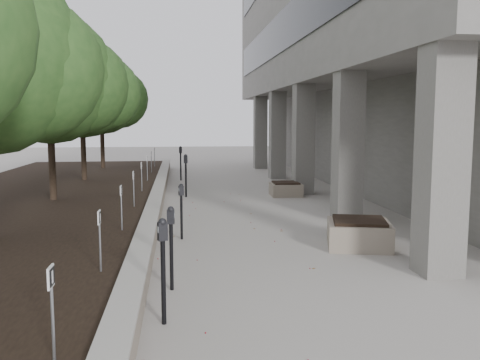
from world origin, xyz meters
TOP-DOWN VIEW (x-y plane):
  - ground at (0.00, 0.00)m, footprint 90.00×90.00m
  - retaining_wall at (-1.82, 9.00)m, footprint 0.39×26.00m
  - planting_bed at (-5.50, 9.00)m, footprint 7.00×26.00m
  - brutalist_building at (9.50, 13.00)m, footprint 13.10×26.00m
  - crabapple_tree_3 at (-4.80, 8.00)m, footprint 4.60×4.00m
  - crabapple_tree_4 at (-4.80, 13.00)m, footprint 4.60×4.00m
  - crabapple_tree_5 at (-4.80, 18.00)m, footprint 4.60×4.00m
  - parking_sign_1 at (-2.35, -2.50)m, footprint 0.04×0.22m
  - parking_sign_2 at (-2.35, 0.50)m, footprint 0.04×0.22m
  - parking_sign_3 at (-2.35, 3.50)m, footprint 0.04×0.22m
  - parking_sign_4 at (-2.35, 6.50)m, footprint 0.04×0.22m
  - parking_sign_5 at (-2.35, 9.50)m, footprint 0.04×0.22m
  - parking_sign_6 at (-2.35, 12.50)m, footprint 0.04×0.22m
  - parking_sign_7 at (-2.35, 15.50)m, footprint 0.04×0.22m
  - parking_sign_8 at (-2.35, 18.50)m, footprint 0.04×0.22m
  - parking_meter_1 at (-1.36, -0.70)m, footprint 0.17×0.14m
  - parking_meter_2 at (-1.27, 0.69)m, footprint 0.14×0.11m
  - parking_meter_3 at (-1.09, 4.21)m, footprint 0.15×0.13m
  - parking_meter_4 at (-0.90, 10.72)m, footprint 0.17×0.13m
  - parking_meter_5 at (-1.06, 15.75)m, footprint 0.15×0.11m
  - planter_front at (2.70, 3.05)m, footprint 1.59×1.59m
  - planter_back at (2.67, 10.57)m, footprint 1.11×1.11m
  - berry_scatter at (-0.10, 5.00)m, footprint 3.30×14.10m

SIDE VIEW (x-z plane):
  - ground at x=0.00m, z-range 0.00..0.00m
  - berry_scatter at x=-0.10m, z-range 0.00..0.02m
  - planting_bed at x=-5.50m, z-range 0.00..0.40m
  - retaining_wall at x=-1.82m, z-range 0.00..0.50m
  - planter_back at x=2.67m, z-range 0.00..0.50m
  - planter_front at x=2.70m, z-range 0.00..0.61m
  - parking_meter_3 at x=-1.09m, z-range 0.00..1.29m
  - parking_meter_2 at x=-1.27m, z-range 0.00..1.37m
  - parking_meter_1 at x=-1.36m, z-range 0.00..1.45m
  - parking_meter_4 at x=-0.90m, z-range 0.00..1.52m
  - parking_meter_5 at x=-1.06m, z-range 0.00..1.55m
  - parking_sign_1 at x=-2.35m, z-range 0.40..1.36m
  - parking_sign_2 at x=-2.35m, z-range 0.40..1.36m
  - parking_sign_3 at x=-2.35m, z-range 0.40..1.36m
  - parking_sign_4 at x=-2.35m, z-range 0.40..1.36m
  - parking_sign_5 at x=-2.35m, z-range 0.40..1.36m
  - parking_sign_6 at x=-2.35m, z-range 0.40..1.36m
  - parking_sign_7 at x=-2.35m, z-range 0.40..1.36m
  - parking_sign_8 at x=-2.35m, z-range 0.40..1.36m
  - crabapple_tree_3 at x=-4.80m, z-range 0.40..5.84m
  - crabapple_tree_4 at x=-4.80m, z-range 0.40..5.84m
  - crabapple_tree_5 at x=-4.80m, z-range 0.40..5.84m
  - brutalist_building at x=9.50m, z-range 0.00..15.00m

